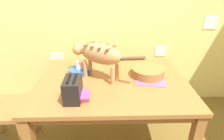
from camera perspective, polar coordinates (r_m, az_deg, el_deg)
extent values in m
cube|color=#F0DA7B|center=(2.29, -0.69, 18.84)|extent=(4.37, 0.10, 2.50)
cube|color=white|center=(2.58, 28.05, 12.73)|extent=(0.16, 0.01, 0.16)
cube|color=white|center=(2.46, 14.67, 5.62)|extent=(0.14, 0.01, 0.14)
cube|color=white|center=(2.48, -16.58, 3.28)|extent=(0.16, 0.01, 0.16)
cube|color=#996131|center=(1.67, 0.00, -3.63)|extent=(1.33, 0.98, 0.03)
cube|color=brown|center=(1.70, 0.00, -5.18)|extent=(1.25, 0.90, 0.07)
cube|color=#996131|center=(2.31, -15.88, -6.15)|extent=(0.07, 0.07, 0.69)
cube|color=#996131|center=(2.33, 15.16, -5.76)|extent=(0.07, 0.07, 0.69)
ellipsoid|color=tan|center=(1.59, -3.62, 5.02)|extent=(0.43, 0.34, 0.18)
cube|color=brown|center=(1.52, -0.43, 6.81)|extent=(0.09, 0.13, 0.01)
cube|color=brown|center=(1.55, -2.73, 7.24)|extent=(0.09, 0.13, 0.01)
cube|color=brown|center=(1.59, -4.93, 7.64)|extent=(0.09, 0.13, 0.01)
cube|color=brown|center=(1.63, -7.03, 8.01)|extent=(0.09, 0.13, 0.01)
cylinder|color=tan|center=(1.71, -8.27, 0.47)|extent=(0.04, 0.04, 0.16)
cylinder|color=tan|center=(1.76, -6.66, 1.44)|extent=(0.04, 0.04, 0.16)
cylinder|color=tan|center=(1.56, 0.15, -1.81)|extent=(0.04, 0.04, 0.16)
cylinder|color=tan|center=(1.62, 1.58, -0.67)|extent=(0.04, 0.04, 0.16)
sphere|color=tan|center=(1.74, -10.34, 6.26)|extent=(0.10, 0.10, 0.10)
cone|color=tan|center=(1.70, -11.07, 7.37)|extent=(0.04, 0.04, 0.04)
cone|color=tan|center=(1.74, -9.85, 7.91)|extent=(0.04, 0.04, 0.04)
cylinder|color=brown|center=(1.45, 6.28, 3.55)|extent=(0.20, 0.14, 0.08)
cylinder|color=#2A59AF|center=(1.82, -9.81, -0.15)|extent=(0.21, 0.21, 0.04)
cylinder|color=white|center=(1.79, -9.95, 1.59)|extent=(0.08, 0.08, 0.08)
torus|color=white|center=(1.78, -8.35, 1.73)|extent=(0.06, 0.01, 0.06)
cube|color=#8E5997|center=(1.68, 11.67, -3.14)|extent=(0.29, 0.25, 0.01)
cube|color=beige|center=(1.43, -10.62, -8.40)|extent=(0.19, 0.13, 0.02)
cube|color=#E13B3B|center=(1.41, -10.64, -8.00)|extent=(0.19, 0.14, 0.02)
cube|color=#9D4597|center=(1.40, -10.65, -7.49)|extent=(0.19, 0.13, 0.02)
cylinder|color=#9D6733|center=(1.75, 10.93, -0.57)|extent=(0.30, 0.30, 0.08)
cylinder|color=#462E17|center=(1.75, 10.95, -0.45)|extent=(0.25, 0.25, 0.07)
cube|color=black|center=(1.39, -11.94, -5.83)|extent=(0.12, 0.20, 0.17)
cube|color=black|center=(1.36, -13.19, -2.65)|extent=(0.02, 0.14, 0.01)
cube|color=black|center=(1.35, -11.36, -2.64)|extent=(0.02, 0.14, 0.01)
cube|color=olive|center=(2.04, -30.05, -10.05)|extent=(0.44, 0.44, 0.04)
cube|color=olive|center=(2.24, -22.41, -12.34)|extent=(0.04, 0.04, 0.43)
cube|color=olive|center=(1.97, -25.44, -18.97)|extent=(0.04, 0.04, 0.43)
cube|color=olive|center=(2.38, -31.23, -11.94)|extent=(0.04, 0.04, 0.43)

